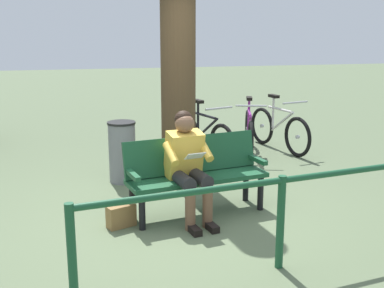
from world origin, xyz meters
TOP-DOWN VIEW (x-y plane):
  - ground_plane at (0.00, 0.00)m, footprint 40.00×40.00m
  - bench at (-0.28, -0.22)m, footprint 1.66×0.77m
  - person_reading at (-0.15, -0.03)m, footprint 0.54×0.81m
  - handbag at (0.59, 0.03)m, footprint 0.33×0.24m
  - tree_trunk at (-0.38, -1.63)m, footprint 0.48×0.48m
  - litter_bin at (0.42, -1.55)m, footprint 0.38×0.38m
  - bicycle_orange at (-2.35, -2.73)m, footprint 0.56×1.65m
  - bicycle_black at (-1.75, -2.56)m, footprint 0.62×1.63m
  - bicycle_green at (-0.96, -2.45)m, footprint 0.66×1.61m
  - railing_fence at (-0.69, 1.27)m, footprint 3.60×0.63m

SIDE VIEW (x-z plane):
  - ground_plane at x=0.00m, z-range 0.00..0.00m
  - handbag at x=0.59m, z-range 0.00..0.24m
  - bicycle_orange at x=-2.35m, z-range -0.11..0.83m
  - bicycle_black at x=-1.75m, z-range -0.11..0.83m
  - bicycle_green at x=-0.96m, z-range -0.11..0.83m
  - litter_bin at x=0.42m, z-range 0.00..0.84m
  - bench at x=-0.28m, z-range 0.07..0.94m
  - railing_fence at x=-0.69m, z-range 0.18..1.03m
  - person_reading at x=-0.15m, z-range 0.06..1.27m
  - tree_trunk at x=-0.38m, z-range 0.00..3.90m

